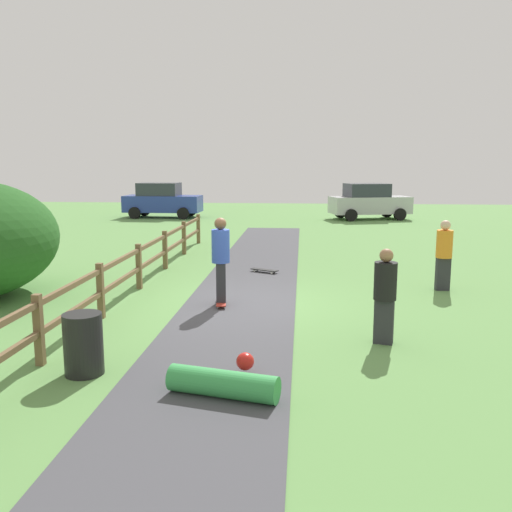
{
  "coord_description": "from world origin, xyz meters",
  "views": [
    {
      "loc": [
        1.32,
        -11.53,
        3.03
      ],
      "look_at": [
        0.32,
        0.39,
        1.0
      ],
      "focal_mm": 38.77,
      "sensor_mm": 36.0,
      "label": 1
    }
  ],
  "objects_px": {
    "bystander_orange": "(444,252)",
    "parked_car_blue": "(162,200)",
    "skater_riding": "(221,257)",
    "skateboard_loose": "(264,270)",
    "trash_bin": "(83,344)",
    "parked_car_silver": "(369,201)",
    "skater_fallen": "(225,382)",
    "bystander_black": "(385,292)"
  },
  "relations": [
    {
      "from": "skateboard_loose",
      "to": "bystander_black",
      "type": "height_order",
      "value": "bystander_black"
    },
    {
      "from": "bystander_black",
      "to": "parked_car_silver",
      "type": "distance_m",
      "value": 21.13
    },
    {
      "from": "skater_fallen",
      "to": "bystander_black",
      "type": "xyz_separation_m",
      "value": [
        2.38,
        2.37,
        0.69
      ]
    },
    {
      "from": "skateboard_loose",
      "to": "bystander_orange",
      "type": "distance_m",
      "value": 4.8
    },
    {
      "from": "bystander_orange",
      "to": "parked_car_blue",
      "type": "bearing_deg",
      "value": 123.43
    },
    {
      "from": "trash_bin",
      "to": "parked_car_blue",
      "type": "height_order",
      "value": "parked_car_blue"
    },
    {
      "from": "skater_riding",
      "to": "bystander_orange",
      "type": "bearing_deg",
      "value": 20.7
    },
    {
      "from": "parked_car_blue",
      "to": "skateboard_loose",
      "type": "bearing_deg",
      "value": -66.05
    },
    {
      "from": "skater_fallen",
      "to": "parked_car_blue",
      "type": "relative_size",
      "value": 0.36
    },
    {
      "from": "skater_fallen",
      "to": "skater_riding",
      "type": "bearing_deg",
      "value": 98.97
    },
    {
      "from": "bystander_orange",
      "to": "parked_car_silver",
      "type": "distance_m",
      "value": 16.89
    },
    {
      "from": "bystander_orange",
      "to": "parked_car_blue",
      "type": "height_order",
      "value": "parked_car_blue"
    },
    {
      "from": "skater_riding",
      "to": "skateboard_loose",
      "type": "relative_size",
      "value": 2.34
    },
    {
      "from": "skater_fallen",
      "to": "bystander_orange",
      "type": "distance_m",
      "value": 7.86
    },
    {
      "from": "skater_fallen",
      "to": "parked_car_silver",
      "type": "xyz_separation_m",
      "value": [
        4.56,
        23.39,
        0.76
      ]
    },
    {
      "from": "skater_riding",
      "to": "parked_car_blue",
      "type": "distance_m",
      "value": 19.77
    },
    {
      "from": "skater_riding",
      "to": "parked_car_blue",
      "type": "height_order",
      "value": "parked_car_blue"
    },
    {
      "from": "skateboard_loose",
      "to": "bystander_orange",
      "type": "height_order",
      "value": "bystander_orange"
    },
    {
      "from": "skater_fallen",
      "to": "skateboard_loose",
      "type": "relative_size",
      "value": 1.89
    },
    {
      "from": "bystander_black",
      "to": "skater_riding",
      "type": "bearing_deg",
      "value": 144.43
    },
    {
      "from": "skateboard_loose",
      "to": "parked_car_silver",
      "type": "relative_size",
      "value": 0.18
    },
    {
      "from": "parked_car_silver",
      "to": "skater_riding",
      "type": "bearing_deg",
      "value": -105.68
    },
    {
      "from": "skateboard_loose",
      "to": "parked_car_silver",
      "type": "bearing_deg",
      "value": 73.13
    },
    {
      "from": "skater_fallen",
      "to": "parked_car_blue",
      "type": "bearing_deg",
      "value": 106.2
    },
    {
      "from": "skateboard_loose",
      "to": "bystander_orange",
      "type": "xyz_separation_m",
      "value": [
        4.41,
        -1.7,
        0.84
      ]
    },
    {
      "from": "skater_fallen",
      "to": "bystander_orange",
      "type": "height_order",
      "value": "bystander_orange"
    },
    {
      "from": "bystander_orange",
      "to": "skateboard_loose",
      "type": "bearing_deg",
      "value": 158.89
    },
    {
      "from": "skateboard_loose",
      "to": "parked_car_blue",
      "type": "xyz_separation_m",
      "value": [
        -6.75,
        15.2,
        0.87
      ]
    },
    {
      "from": "trash_bin",
      "to": "bystander_orange",
      "type": "bearing_deg",
      "value": 42.28
    },
    {
      "from": "parked_car_blue",
      "to": "parked_car_silver",
      "type": "bearing_deg",
      "value": -0.07
    },
    {
      "from": "parked_car_silver",
      "to": "parked_car_blue",
      "type": "relative_size",
      "value": 1.06
    },
    {
      "from": "trash_bin",
      "to": "parked_car_silver",
      "type": "relative_size",
      "value": 0.2
    },
    {
      "from": "trash_bin",
      "to": "parked_car_blue",
      "type": "bearing_deg",
      "value": 101.55
    },
    {
      "from": "skater_riding",
      "to": "bystander_orange",
      "type": "relative_size",
      "value": 1.11
    },
    {
      "from": "trash_bin",
      "to": "parked_car_silver",
      "type": "xyz_separation_m",
      "value": [
        6.69,
        22.79,
        0.51
      ]
    },
    {
      "from": "skateboard_loose",
      "to": "parked_car_blue",
      "type": "height_order",
      "value": "parked_car_blue"
    },
    {
      "from": "skater_riding",
      "to": "trash_bin",
      "type": "bearing_deg",
      "value": -109.54
    },
    {
      "from": "skater_fallen",
      "to": "parked_car_silver",
      "type": "bearing_deg",
      "value": 78.98
    },
    {
      "from": "skater_fallen",
      "to": "parked_car_blue",
      "type": "height_order",
      "value": "parked_car_blue"
    },
    {
      "from": "bystander_black",
      "to": "trash_bin",
      "type": "bearing_deg",
      "value": -158.62
    },
    {
      "from": "bystander_black",
      "to": "bystander_orange",
      "type": "bearing_deg",
      "value": 64.45
    },
    {
      "from": "bystander_orange",
      "to": "parked_car_silver",
      "type": "bearing_deg",
      "value": 89.32
    }
  ]
}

